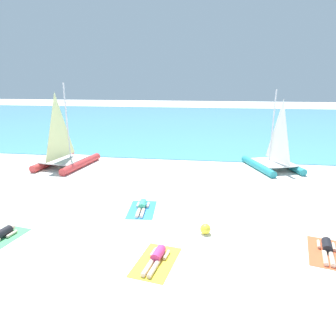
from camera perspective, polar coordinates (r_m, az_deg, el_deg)
The scene contains 12 objects.
ground_plane at distance 19.69m, azimuth 2.13°, elevation 0.83°, with size 120.00×120.00×0.00m, color white.
ocean_water at distance 40.14m, azimuth 5.39°, elevation 8.88°, with size 120.00×40.00×0.05m, color #4C9EB7.
sailboat_teal at distance 19.45m, azimuth 19.53°, elevation 1.85°, with size 3.45×4.23×4.77m.
sailboat_red at distance 19.98m, azimuth -19.02°, elevation 2.44°, with size 3.10×4.29×5.16m.
sunbather_leftmost at distance 12.13m, azimuth -29.39°, elevation -11.11°, with size 0.66×1.57×0.30m.
towel_center_left at distance 12.88m, azimuth -5.00°, elevation -7.92°, with size 1.10×1.90×0.01m, color #338CD8.
sunbather_center_left at distance 12.89m, azimuth -4.97°, elevation -7.29°, with size 0.58×1.57×0.30m.
towel_center_right at distance 9.52m, azimuth -2.30°, elevation -17.43°, with size 1.10×1.90×0.01m, color yellow.
sunbather_center_right at distance 9.51m, azimuth -2.16°, elevation -16.59°, with size 0.66×1.57×0.30m.
towel_rightmost at distance 11.15m, azimuth 28.04°, elevation -14.09°, with size 1.10×1.90×0.01m, color #EA5933.
sunbather_rightmost at distance 11.15m, azimuth 28.10°, elevation -13.36°, with size 0.76×1.55×0.30m.
beach_ball at distance 10.99m, azimuth 7.15°, elevation -11.45°, with size 0.38×0.38×0.38m, color yellow.
Camera 1 is at (1.99, -8.85, 5.32)m, focal length 31.95 mm.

